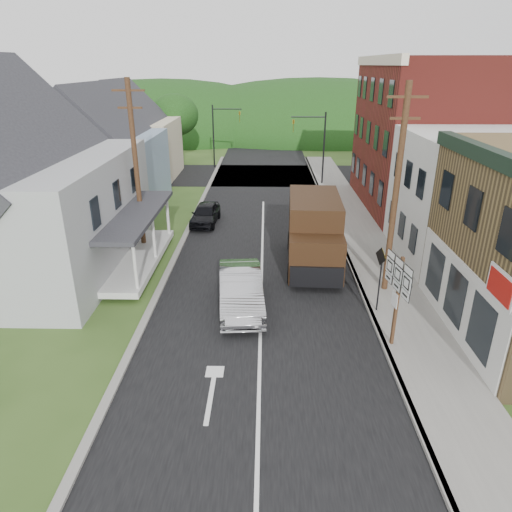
# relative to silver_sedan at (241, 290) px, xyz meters

# --- Properties ---
(ground) EXTENTS (120.00, 120.00, 0.00)m
(ground) POSITION_rel_silver_sedan_xyz_m (0.85, -1.86, -0.83)
(ground) COLOR #2D4719
(ground) RESTS_ON ground
(road) EXTENTS (9.00, 90.00, 0.02)m
(road) POSITION_rel_silver_sedan_xyz_m (0.85, 8.14, -0.83)
(road) COLOR black
(road) RESTS_ON ground
(cross_road) EXTENTS (60.00, 9.00, 0.02)m
(cross_road) POSITION_rel_silver_sedan_xyz_m (0.85, 25.14, -0.83)
(cross_road) COLOR black
(cross_road) RESTS_ON ground
(sidewalk_right) EXTENTS (2.80, 55.00, 0.15)m
(sidewalk_right) POSITION_rel_silver_sedan_xyz_m (6.75, 6.14, -0.75)
(sidewalk_right) COLOR slate
(sidewalk_right) RESTS_ON ground
(curb_right) EXTENTS (0.20, 55.00, 0.15)m
(curb_right) POSITION_rel_silver_sedan_xyz_m (5.40, 6.14, -0.75)
(curb_right) COLOR slate
(curb_right) RESTS_ON ground
(curb_left) EXTENTS (0.30, 55.00, 0.12)m
(curb_left) POSITION_rel_silver_sedan_xyz_m (-3.80, 6.14, -0.77)
(curb_left) COLOR slate
(curb_left) RESTS_ON ground
(storefront_white) EXTENTS (8.00, 7.00, 6.50)m
(storefront_white) POSITION_rel_silver_sedan_xyz_m (12.15, 5.64, 2.42)
(storefront_white) COLOR silver
(storefront_white) RESTS_ON ground
(storefront_red) EXTENTS (8.00, 12.00, 10.00)m
(storefront_red) POSITION_rel_silver_sedan_xyz_m (12.15, 15.14, 4.17)
(storefront_red) COLOR maroon
(storefront_red) RESTS_ON ground
(house_gray) EXTENTS (10.20, 12.24, 8.35)m
(house_gray) POSITION_rel_silver_sedan_xyz_m (-11.15, 4.14, 3.41)
(house_gray) COLOR #A4A7AA
(house_gray) RESTS_ON ground
(house_blue) EXTENTS (7.14, 8.16, 7.28)m
(house_blue) POSITION_rel_silver_sedan_xyz_m (-10.15, 15.14, 2.87)
(house_blue) COLOR #7F96AD
(house_blue) RESTS_ON ground
(house_cream) EXTENTS (7.14, 8.16, 7.28)m
(house_cream) POSITION_rel_silver_sedan_xyz_m (-10.65, 24.14, 2.87)
(house_cream) COLOR beige
(house_cream) RESTS_ON ground
(utility_pole_right) EXTENTS (1.60, 0.26, 9.00)m
(utility_pole_right) POSITION_rel_silver_sedan_xyz_m (6.45, 1.64, 3.83)
(utility_pole_right) COLOR #472D19
(utility_pole_right) RESTS_ON ground
(utility_pole_left) EXTENTS (1.60, 0.26, 9.00)m
(utility_pole_left) POSITION_rel_silver_sedan_xyz_m (-5.65, 6.14, 3.83)
(utility_pole_left) COLOR #472D19
(utility_pole_left) RESTS_ON ground
(traffic_signal_right) EXTENTS (2.87, 0.20, 6.00)m
(traffic_signal_right) POSITION_rel_silver_sedan_xyz_m (5.15, 21.64, 2.93)
(traffic_signal_right) COLOR black
(traffic_signal_right) RESTS_ON ground
(traffic_signal_left) EXTENTS (2.87, 0.20, 6.00)m
(traffic_signal_left) POSITION_rel_silver_sedan_xyz_m (-3.45, 28.64, 2.93)
(traffic_signal_left) COLOR black
(traffic_signal_left) RESTS_ON ground
(tree_left_c) EXTENTS (5.80, 5.80, 8.41)m
(tree_left_c) POSITION_rel_silver_sedan_xyz_m (-18.15, 18.14, 5.11)
(tree_left_c) COLOR #382616
(tree_left_c) RESTS_ON ground
(tree_left_d) EXTENTS (4.80, 4.80, 6.94)m
(tree_left_d) POSITION_rel_silver_sedan_xyz_m (-8.15, 30.14, 4.06)
(tree_left_d) COLOR #382616
(tree_left_d) RESTS_ON ground
(forested_ridge) EXTENTS (90.00, 30.00, 16.00)m
(forested_ridge) POSITION_rel_silver_sedan_xyz_m (0.85, 53.14, -0.83)
(forested_ridge) COLOR black
(forested_ridge) RESTS_ON ground
(silver_sedan) EXTENTS (2.22, 5.16, 1.65)m
(silver_sedan) POSITION_rel_silver_sedan_xyz_m (0.00, 0.00, 0.00)
(silver_sedan) COLOR #B4B4B9
(silver_sedan) RESTS_ON ground
(dark_sedan) EXTENTS (1.82, 4.00, 1.33)m
(dark_sedan) POSITION_rel_silver_sedan_xyz_m (-2.86, 10.98, -0.16)
(dark_sedan) COLOR black
(dark_sedan) RESTS_ON ground
(delivery_van) EXTENTS (2.82, 6.31, 3.47)m
(delivery_van) POSITION_rel_silver_sedan_xyz_m (3.46, 4.52, 0.93)
(delivery_van) COLOR black
(delivery_van) RESTS_ON ground
(route_sign_cluster) EXTENTS (0.37, 1.94, 3.42)m
(route_sign_cluster) POSITION_rel_silver_sedan_xyz_m (5.60, -2.83, 1.54)
(route_sign_cluster) COLOR #472D19
(route_sign_cluster) RESTS_ON sidewalk_right
(warning_sign) EXTENTS (0.26, 0.74, 2.80)m
(warning_sign) POSITION_rel_silver_sedan_xyz_m (5.62, -0.37, 1.11)
(warning_sign) COLOR black
(warning_sign) RESTS_ON sidewalk_right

